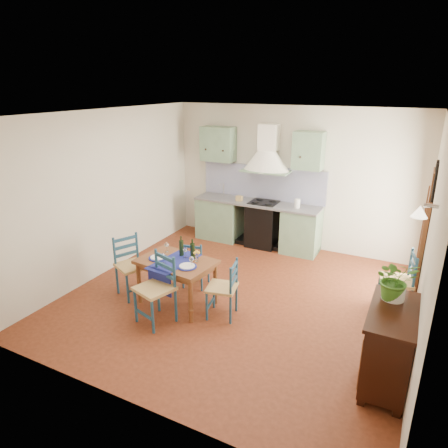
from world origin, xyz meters
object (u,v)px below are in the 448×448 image
(dining_table, at_px, (176,266))
(sideboard, at_px, (389,344))
(chair_near, at_px, (157,288))
(potted_plant, at_px, (395,280))

(dining_table, bearing_deg, sideboard, -7.85)
(chair_near, height_order, sideboard, chair_near)
(sideboard, bearing_deg, dining_table, 172.15)
(sideboard, bearing_deg, potted_plant, 99.65)
(dining_table, xyz_separation_m, potted_plant, (2.97, -0.17, 0.55))
(sideboard, distance_m, potted_plant, 0.71)
(dining_table, xyz_separation_m, chair_near, (0.02, -0.53, -0.11))
(dining_table, relative_size, chair_near, 1.20)
(chair_near, bearing_deg, sideboard, 2.22)
(sideboard, xyz_separation_m, potted_plant, (-0.04, 0.24, 0.66))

